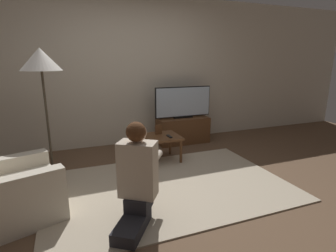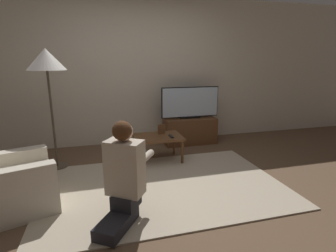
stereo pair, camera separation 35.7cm
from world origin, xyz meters
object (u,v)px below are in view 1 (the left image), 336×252
object	(u,v)px
floor_lamp	(41,64)
person_kneeling	(137,176)
tv	(183,102)
armchair	(7,195)
coffee_table	(156,139)

from	to	relation	value
floor_lamp	person_kneeling	size ratio (longest dim) A/B	1.71
tv	armchair	world-z (taller)	tv
armchair	person_kneeling	size ratio (longest dim) A/B	1.03
tv	coffee_table	world-z (taller)	tv
floor_lamp	person_kneeling	world-z (taller)	floor_lamp
coffee_table	armchair	size ratio (longest dim) A/B	0.72
coffee_table	person_kneeling	distance (m)	1.55
tv	floor_lamp	size ratio (longest dim) A/B	0.65
floor_lamp	person_kneeling	distance (m)	1.98
tv	armchair	xyz separation A→B (m)	(-2.56, -1.67, -0.49)
armchair	person_kneeling	world-z (taller)	person_kneeling
tv	armchair	distance (m)	3.09
coffee_table	floor_lamp	xyz separation A→B (m)	(-1.45, 0.12, 1.10)
tv	person_kneeling	bearing A→B (deg)	-123.70
floor_lamp	tv	bearing A→B (deg)	15.07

